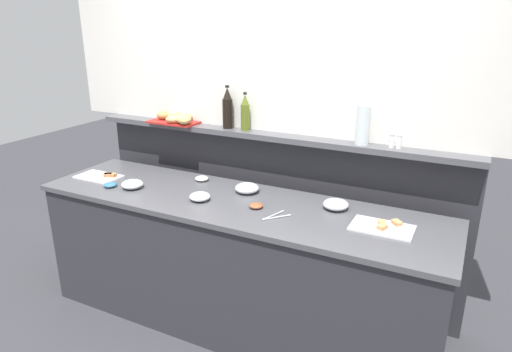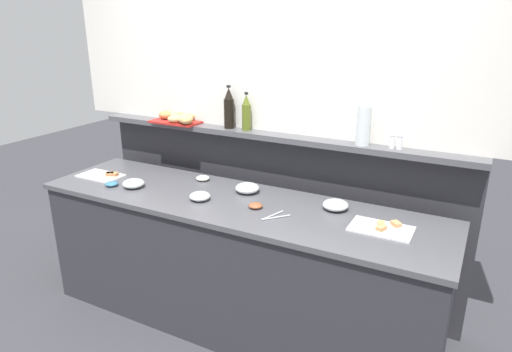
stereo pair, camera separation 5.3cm
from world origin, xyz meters
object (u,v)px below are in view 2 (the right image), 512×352
Objects in this scene: sandwich_platter_rear at (103,175)px; condiment_bowl_dark at (203,178)px; serving_tongs at (274,217)px; salt_shaker at (392,142)px; glass_bowl_large at (133,184)px; bread_basket at (180,118)px; water_carafe at (364,125)px; glass_bowl_small at (247,188)px; olive_oil_bottle at (246,113)px; glass_bowl_extra at (200,196)px; sandwich_platter_front at (382,228)px; condiment_bowl_cream at (112,184)px; condiment_bowl_teal at (256,206)px; pepper_shaker at (400,143)px; wine_bottle_dark at (229,109)px; glass_bowl_medium at (335,205)px.

condiment_bowl_dark is at bearing 21.39° from sandwich_platter_rear.
serving_tongs is 2.07× the size of salt_shaker.
glass_bowl_large is 0.67m from bread_basket.
water_carafe reaches higher than glass_bowl_large.
glass_bowl_large is 1.53× the size of condiment_bowl_dark.
glass_bowl_small is 0.60× the size of olive_oil_bottle.
glass_bowl_extra is (0.92, -0.05, 0.02)m from sandwich_platter_rear.
bread_basket is at bearing 160.25° from glass_bowl_small.
glass_bowl_extra is 0.55m from serving_tongs.
condiment_bowl_cream is (-1.87, -0.18, 0.01)m from sandwich_platter_front.
condiment_bowl_cream is 1.26m from serving_tongs.
glass_bowl_extra reaches higher than condiment_bowl_teal.
salt_shaker is 0.34× the size of water_carafe.
pepper_shaker reaches higher than sandwich_platter_rear.
glass_bowl_small is 1.00m from salt_shaker.
wine_bottle_dark is (-1.27, 0.45, 0.49)m from sandwich_platter_front.
glass_bowl_large is 1.42m from glass_bowl_medium.
glass_bowl_small is 0.34m from glass_bowl_extra.
glass_bowl_medium is 1.17× the size of glass_bowl_extra.
serving_tongs is (1.26, 0.05, -0.01)m from condiment_bowl_cream.
condiment_bowl_dark is at bearing -31.39° from bread_basket.
glass_bowl_small reaches higher than sandwich_platter_rear.
glass_bowl_medium is 0.55m from water_carafe.
condiment_bowl_cream is at bearing -141.67° from condiment_bowl_dark.
condiment_bowl_cream is 0.22× the size of bread_basket.
water_carafe reaches higher than sandwich_platter_front.
wine_bottle_dark reaches higher than salt_shaker.
water_carafe reaches higher than pepper_shaker.
water_carafe is (0.86, -0.01, 0.00)m from olive_oil_bottle.
wine_bottle_dark is at bearing 133.83° from condiment_bowl_teal.
salt_shaker reaches higher than sandwich_platter_front.
glass_bowl_medium is 0.54m from salt_shaker.
glass_bowl_extra is 0.76× the size of serving_tongs.
water_carafe is (0.90, 0.56, 0.46)m from glass_bowl_extra.
sandwich_platter_front is 2.54× the size of glass_bowl_extra.
bread_basket is (-0.57, -0.04, -0.09)m from olive_oil_bottle.
olive_oil_bottle is (-0.80, 0.31, 0.45)m from glass_bowl_medium.
serving_tongs is at bearing -25.31° from condiment_bowl_teal.
glass_bowl_small is at bearing -43.64° from wine_bottle_dark.
sandwich_platter_rear is 1.08m from wine_bottle_dark.
glass_bowl_medium is 1.84× the size of pepper_shaker.
glass_bowl_small is at bearing 20.85° from glass_bowl_large.
glass_bowl_extra reaches higher than condiment_bowl_cream.
water_carafe is at bearing 22.79° from glass_bowl_small.
sandwich_platter_front is 3.89× the size of condiment_bowl_teal.
sandwich_platter_front is at bearing -13.89° from bread_basket.
condiment_bowl_cream is at bearing -106.27° from bread_basket.
condiment_bowl_cream is (-0.92, -0.34, -0.01)m from glass_bowl_small.
bread_basket is at bearing 152.47° from condiment_bowl_teal.
glass_bowl_extra is 0.43× the size of wine_bottle_dark.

